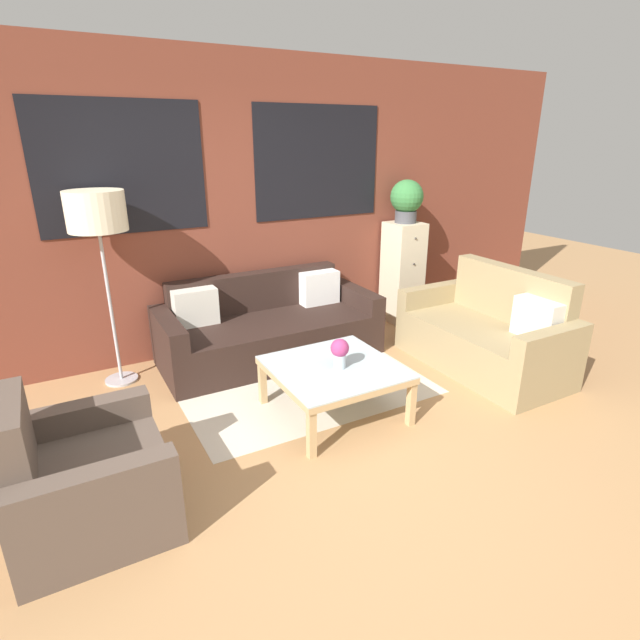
{
  "coord_description": "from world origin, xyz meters",
  "views": [
    {
      "loc": [
        -1.61,
        -2.26,
        2.06
      ],
      "look_at": [
        0.36,
        1.3,
        0.55
      ],
      "focal_mm": 28.0,
      "sensor_mm": 36.0,
      "label": 1
    }
  ],
  "objects_px": {
    "flower_vase": "(340,351)",
    "settee_vintage": "(487,336)",
    "couch_dark": "(268,330)",
    "drawer_cabinet": "(402,272)",
    "coffee_table": "(334,373)",
    "potted_plant": "(407,199)",
    "armchair_corner": "(84,481)",
    "floor_lamp": "(97,217)"
  },
  "relations": [
    {
      "from": "flower_vase",
      "to": "settee_vintage",
      "type": "bearing_deg",
      "value": 3.1
    },
    {
      "from": "couch_dark",
      "to": "drawer_cabinet",
      "type": "distance_m",
      "value": 1.82
    },
    {
      "from": "coffee_table",
      "to": "drawer_cabinet",
      "type": "relative_size",
      "value": 0.8
    },
    {
      "from": "drawer_cabinet",
      "to": "potted_plant",
      "type": "xyz_separation_m",
      "value": [
        0.0,
        0.0,
        0.83
      ]
    },
    {
      "from": "couch_dark",
      "to": "armchair_corner",
      "type": "distance_m",
      "value": 2.41
    },
    {
      "from": "couch_dark",
      "to": "potted_plant",
      "type": "xyz_separation_m",
      "value": [
        1.78,
        0.22,
        1.12
      ]
    },
    {
      "from": "settee_vintage",
      "to": "drawer_cabinet",
      "type": "distance_m",
      "value": 1.46
    },
    {
      "from": "coffee_table",
      "to": "floor_lamp",
      "type": "bearing_deg",
      "value": 134.54
    },
    {
      "from": "potted_plant",
      "to": "floor_lamp",
      "type": "bearing_deg",
      "value": -178.66
    },
    {
      "from": "armchair_corner",
      "to": "potted_plant",
      "type": "height_order",
      "value": "potted_plant"
    },
    {
      "from": "couch_dark",
      "to": "settee_vintage",
      "type": "xyz_separation_m",
      "value": [
        1.68,
        -1.21,
        0.03
      ]
    },
    {
      "from": "settee_vintage",
      "to": "armchair_corner",
      "type": "distance_m",
      "value": 3.5
    },
    {
      "from": "drawer_cabinet",
      "to": "couch_dark",
      "type": "bearing_deg",
      "value": -173.02
    },
    {
      "from": "settee_vintage",
      "to": "armchair_corner",
      "type": "relative_size",
      "value": 1.81
    },
    {
      "from": "settee_vintage",
      "to": "coffee_table",
      "type": "relative_size",
      "value": 1.7
    },
    {
      "from": "settee_vintage",
      "to": "potted_plant",
      "type": "height_order",
      "value": "potted_plant"
    },
    {
      "from": "potted_plant",
      "to": "flower_vase",
      "type": "xyz_separation_m",
      "value": [
        -1.76,
        -1.52,
        -0.86
      ]
    },
    {
      "from": "coffee_table",
      "to": "armchair_corner",
      "type": "bearing_deg",
      "value": -168.9
    },
    {
      "from": "settee_vintage",
      "to": "flower_vase",
      "type": "xyz_separation_m",
      "value": [
        -1.66,
        -0.09,
        0.23
      ]
    },
    {
      "from": "couch_dark",
      "to": "coffee_table",
      "type": "distance_m",
      "value": 1.26
    },
    {
      "from": "settee_vintage",
      "to": "couch_dark",
      "type": "bearing_deg",
      "value": 144.25
    },
    {
      "from": "coffee_table",
      "to": "drawer_cabinet",
      "type": "height_order",
      "value": "drawer_cabinet"
    },
    {
      "from": "armchair_corner",
      "to": "potted_plant",
      "type": "relative_size",
      "value": 1.84
    },
    {
      "from": "floor_lamp",
      "to": "couch_dark",
      "type": "bearing_deg",
      "value": -6.01
    },
    {
      "from": "floor_lamp",
      "to": "potted_plant",
      "type": "relative_size",
      "value": 3.55
    },
    {
      "from": "armchair_corner",
      "to": "flower_vase",
      "type": "height_order",
      "value": "armchair_corner"
    },
    {
      "from": "potted_plant",
      "to": "flower_vase",
      "type": "distance_m",
      "value": 2.48
    },
    {
      "from": "armchair_corner",
      "to": "flower_vase",
      "type": "xyz_separation_m",
      "value": [
        1.82,
        0.31,
        0.27
      ]
    },
    {
      "from": "drawer_cabinet",
      "to": "settee_vintage",
      "type": "bearing_deg",
      "value": -94.0
    },
    {
      "from": "couch_dark",
      "to": "flower_vase",
      "type": "xyz_separation_m",
      "value": [
        0.03,
        -1.3,
        0.27
      ]
    },
    {
      "from": "couch_dark",
      "to": "drawer_cabinet",
      "type": "xyz_separation_m",
      "value": [
        1.78,
        0.22,
        0.3
      ]
    },
    {
      "from": "couch_dark",
      "to": "floor_lamp",
      "type": "relative_size",
      "value": 1.26
    },
    {
      "from": "coffee_table",
      "to": "floor_lamp",
      "type": "height_order",
      "value": "floor_lamp"
    },
    {
      "from": "settee_vintage",
      "to": "coffee_table",
      "type": "distance_m",
      "value": 1.68
    },
    {
      "from": "coffee_table",
      "to": "potted_plant",
      "type": "height_order",
      "value": "potted_plant"
    },
    {
      "from": "floor_lamp",
      "to": "coffee_table",
      "type": "bearing_deg",
      "value": -45.46
    },
    {
      "from": "coffee_table",
      "to": "flower_vase",
      "type": "relative_size",
      "value": 3.94
    },
    {
      "from": "settee_vintage",
      "to": "potted_plant",
      "type": "distance_m",
      "value": 1.8
    },
    {
      "from": "floor_lamp",
      "to": "potted_plant",
      "type": "xyz_separation_m",
      "value": [
        3.16,
        0.07,
        -0.05
      ]
    },
    {
      "from": "floor_lamp",
      "to": "drawer_cabinet",
      "type": "xyz_separation_m",
      "value": [
        3.16,
        0.07,
        -0.88
      ]
    },
    {
      "from": "armchair_corner",
      "to": "drawer_cabinet",
      "type": "height_order",
      "value": "drawer_cabinet"
    },
    {
      "from": "settee_vintage",
      "to": "drawer_cabinet",
      "type": "bearing_deg",
      "value": 86.0
    }
  ]
}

